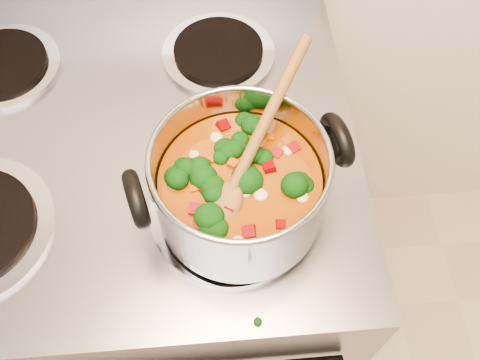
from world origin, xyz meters
TOP-DOWN VIEW (x-y plane):
  - electric_range at (0.06, 1.16)m, footprint 0.77×0.69m
  - stockpot at (0.26, 1.00)m, footprint 0.29×0.23m
  - wooden_spoon at (0.26, 1.02)m, footprint 0.17×0.25m
  - cooktop_crumbs at (0.22, 1.02)m, footprint 0.30×0.32m

SIDE VIEW (x-z plane):
  - electric_range at x=0.06m, z-range -0.07..1.01m
  - cooktop_crumbs at x=0.22m, z-range 0.92..0.93m
  - stockpot at x=0.26m, z-range 0.93..1.07m
  - wooden_spoon at x=0.26m, z-range 0.98..1.09m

